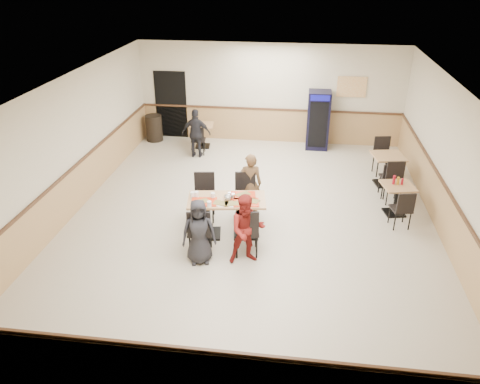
# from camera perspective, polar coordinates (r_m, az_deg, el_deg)

# --- Properties ---
(ground) EXTENTS (10.00, 10.00, 0.00)m
(ground) POSITION_cam_1_polar(r_m,az_deg,el_deg) (10.42, 1.35, -3.25)
(ground) COLOR beige
(ground) RESTS_ON ground
(room_shell) EXTENTS (10.00, 10.00, 10.00)m
(room_shell) POSITION_cam_1_polar(r_m,az_deg,el_deg) (12.44, 10.87, 4.40)
(room_shell) COLOR silver
(room_shell) RESTS_ON ground
(main_table) EXTENTS (1.66, 0.99, 0.84)m
(main_table) POSITION_cam_1_polar(r_m,az_deg,el_deg) (9.56, -1.62, -2.35)
(main_table) COLOR black
(main_table) RESTS_ON ground
(main_chairs) EXTENTS (1.63, 2.01, 1.06)m
(main_chairs) POSITION_cam_1_polar(r_m,az_deg,el_deg) (9.58, -1.95, -2.49)
(main_chairs) COLOR black
(main_chairs) RESTS_ON ground
(diner_woman_left) EXTENTS (0.72, 0.56, 1.30)m
(diner_woman_left) POSITION_cam_1_polar(r_m,az_deg,el_deg) (8.72, -5.04, -4.86)
(diner_woman_left) COLOR black
(diner_woman_left) RESTS_ON ground
(diner_woman_right) EXTENTS (0.81, 0.71, 1.40)m
(diner_woman_right) POSITION_cam_1_polar(r_m,az_deg,el_deg) (8.67, 0.86, -4.58)
(diner_woman_right) COLOR maroon
(diner_woman_right) RESTS_ON ground
(diner_man_opposite) EXTENTS (0.57, 0.42, 1.43)m
(diner_man_opposite) POSITION_cam_1_polar(r_m,az_deg,el_deg) (10.34, 1.25, 0.98)
(diner_man_opposite) COLOR brown
(diner_man_opposite) RESTS_ON ground
(lone_diner) EXTENTS (0.83, 0.36, 1.41)m
(lone_diner) POSITION_cam_1_polar(r_m,az_deg,el_deg) (13.48, -5.35, 7.12)
(lone_diner) COLOR black
(lone_diner) RESTS_ON ground
(tabletop_clutter) EXTENTS (1.43, 0.81, 0.12)m
(tabletop_clutter) POSITION_cam_1_polar(r_m,az_deg,el_deg) (9.37, -1.80, -0.90)
(tabletop_clutter) COLOR red
(tabletop_clutter) RESTS_ON main_table
(side_table_near) EXTENTS (0.79, 0.79, 0.71)m
(side_table_near) POSITION_cam_1_polar(r_m,az_deg,el_deg) (10.97, 18.56, -0.33)
(side_table_near) COLOR black
(side_table_near) RESTS_ON ground
(side_table_near_chair_south) EXTENTS (0.49, 0.49, 0.90)m
(side_table_near_chair_south) POSITION_cam_1_polar(r_m,az_deg,el_deg) (10.48, 19.03, -1.84)
(side_table_near_chair_south) COLOR black
(side_table_near_chair_south) RESTS_ON ground
(side_table_near_chair_north) EXTENTS (0.49, 0.49, 0.90)m
(side_table_near_chair_north) POSITION_cam_1_polar(r_m,az_deg,el_deg) (11.48, 18.10, 0.85)
(side_table_near_chair_north) COLOR black
(side_table_near_chair_north) RESTS_ON ground
(side_table_far) EXTENTS (0.87, 0.87, 0.80)m
(side_table_far) POSITION_cam_1_polar(r_m,az_deg,el_deg) (12.32, 17.48, 3.14)
(side_table_far) COLOR black
(side_table_far) RESTS_ON ground
(side_table_far_chair_south) EXTENTS (0.55, 0.55, 1.01)m
(side_table_far_chair_south) POSITION_cam_1_polar(r_m,az_deg,el_deg) (11.75, 17.90, 1.79)
(side_table_far_chair_south) COLOR black
(side_table_far_chair_south) RESTS_ON ground
(side_table_far_chair_north) EXTENTS (0.55, 0.55, 1.01)m
(side_table_far_chair_north) POSITION_cam_1_polar(r_m,az_deg,el_deg) (12.91, 17.06, 4.17)
(side_table_far_chair_north) COLOR black
(side_table_far_chair_north) RESTS_ON ground
(condiment_caddy) EXTENTS (0.23, 0.06, 0.20)m
(condiment_caddy) POSITION_cam_1_polar(r_m,az_deg,el_deg) (10.87, 18.61, 1.33)
(condiment_caddy) COLOR #A10B1B
(condiment_caddy) RESTS_ON side_table_near
(back_table) EXTENTS (0.72, 0.72, 0.70)m
(back_table) POSITION_cam_1_polar(r_m,az_deg,el_deg) (14.30, -4.62, 7.30)
(back_table) COLOR black
(back_table) RESTS_ON ground
(back_table_chair_lone) EXTENTS (0.45, 0.45, 0.89)m
(back_table_chair_lone) POSITION_cam_1_polar(r_m,az_deg,el_deg) (13.79, -5.09, 6.43)
(back_table_chair_lone) COLOR black
(back_table_chair_lone) RESTS_ON ground
(pepsi_cooler) EXTENTS (0.66, 0.67, 1.73)m
(pepsi_cooler) POSITION_cam_1_polar(r_m,az_deg,el_deg) (14.25, 9.50, 8.64)
(pepsi_cooler) COLOR black
(pepsi_cooler) RESTS_ON ground
(trash_bin) EXTENTS (0.51, 0.51, 0.81)m
(trash_bin) POSITION_cam_1_polar(r_m,az_deg,el_deg) (15.05, -10.43, 7.68)
(trash_bin) COLOR black
(trash_bin) RESTS_ON ground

